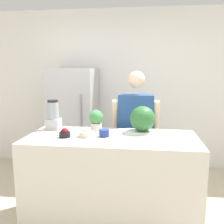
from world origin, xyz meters
name	(u,v)px	position (x,y,z in m)	size (l,w,h in m)	color
wall_back	(125,89)	(0.00, 2.10, 1.30)	(8.00, 0.06, 2.60)	white
counter_island	(112,180)	(0.00, 0.39, 0.47)	(1.76, 0.77, 0.95)	beige
refrigerator	(74,121)	(-0.78, 1.71, 0.83)	(0.70, 0.71, 1.65)	#B7B7BC
person	(136,134)	(0.23, 1.02, 0.82)	(0.58, 0.26, 1.61)	gray
cutting_board	(143,132)	(0.32, 0.61, 0.96)	(0.36, 0.23, 0.01)	white
watermelon	(143,119)	(0.31, 0.61, 1.10)	(0.28, 0.28, 0.28)	#2D6B33
bowl_cherries	(65,133)	(-0.47, 0.30, 0.99)	(0.12, 0.12, 0.09)	black
bowl_cream	(86,133)	(-0.26, 0.35, 0.99)	(0.15, 0.15, 0.10)	beige
bowl_small_blue	(104,133)	(-0.08, 0.38, 0.99)	(0.10, 0.10, 0.07)	navy
blender	(53,116)	(-0.71, 0.63, 1.10)	(0.15, 0.15, 0.34)	#B7B7BC
potted_plant	(96,120)	(-0.21, 0.62, 1.08)	(0.16, 0.16, 0.23)	beige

